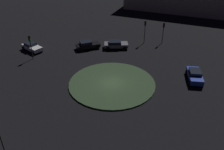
% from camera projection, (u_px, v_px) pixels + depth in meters
% --- Properties ---
extents(ground_plane, '(119.27, 119.27, 0.00)m').
position_uv_depth(ground_plane, '(112.00, 84.00, 33.13)').
color(ground_plane, black).
extents(roundabout_island, '(11.89, 11.89, 0.19)m').
position_uv_depth(roundabout_island, '(112.00, 83.00, 33.08)').
color(roundabout_island, '#2D4228').
rests_on(roundabout_island, ground_plane).
extents(car_white, '(2.41, 4.35, 1.40)m').
position_uv_depth(car_white, '(32.00, 47.00, 42.16)').
color(car_white, white).
rests_on(car_white, ground_plane).
extents(car_blue, '(4.59, 3.40, 1.49)m').
position_uv_depth(car_blue, '(195.00, 75.00, 33.63)').
color(car_blue, '#1E38A5').
rests_on(car_blue, ground_plane).
extents(car_black, '(4.35, 3.85, 1.46)m').
position_uv_depth(car_black, '(88.00, 45.00, 42.81)').
color(car_black, black).
rests_on(car_black, ground_plane).
extents(car_grey, '(3.98, 4.53, 1.40)m').
position_uv_depth(car_grey, '(116.00, 44.00, 43.02)').
color(car_grey, slate).
rests_on(car_grey, ground_plane).
extents(traffic_light_south, '(0.31, 0.36, 4.03)m').
position_uv_depth(traffic_light_south, '(30.00, 43.00, 38.25)').
color(traffic_light_south, '#2D2D2D').
rests_on(traffic_light_south, ground_plane).
extents(traffic_light_west, '(0.38, 0.33, 4.32)m').
position_uv_depth(traffic_light_west, '(145.00, 28.00, 43.81)').
color(traffic_light_west, '#2D2D2D').
rests_on(traffic_light_west, ground_plane).
extents(traffic_light_west_near, '(0.36, 0.30, 3.96)m').
position_uv_depth(traffic_light_west_near, '(163.00, 29.00, 43.92)').
color(traffic_light_west_near, '#2D2D2D').
rests_on(traffic_light_west_near, ground_plane).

